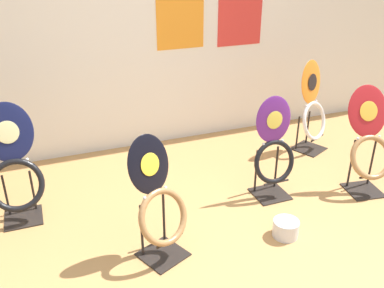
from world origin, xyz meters
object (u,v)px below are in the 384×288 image
paint_can (286,228)px  toilet_seat_display_navy_moon (15,173)px  toilet_seat_display_jazz_black (159,205)px  toilet_seat_display_purple_note (274,150)px  toilet_seat_display_orange_sun (312,109)px  toilet_seat_display_crimson_swirl (369,144)px

paint_can → toilet_seat_display_navy_moon: bearing=152.3°
toilet_seat_display_jazz_black → toilet_seat_display_purple_note: bearing=19.9°
toilet_seat_display_navy_moon → toilet_seat_display_orange_sun: toilet_seat_display_orange_sun is taller
toilet_seat_display_purple_note → toilet_seat_display_crimson_swirl: (0.78, -0.20, 0.01)m
paint_can → toilet_seat_display_jazz_black: bearing=171.4°
toilet_seat_display_purple_note → toilet_seat_display_crimson_swirl: size_ratio=0.97×
toilet_seat_display_purple_note → paint_can: 0.66m
toilet_seat_display_orange_sun → toilet_seat_display_crimson_swirl: 0.82m
toilet_seat_display_crimson_swirl → toilet_seat_display_purple_note: bearing=165.3°
toilet_seat_display_purple_note → toilet_seat_display_navy_moon: 2.00m
toilet_seat_display_purple_note → toilet_seat_display_orange_sun: bearing=37.5°
toilet_seat_display_purple_note → toilet_seat_display_navy_moon: (-1.96, 0.40, -0.03)m
toilet_seat_display_purple_note → toilet_seat_display_orange_sun: toilet_seat_display_orange_sun is taller
toilet_seat_display_purple_note → toilet_seat_display_jazz_black: size_ratio=1.00×
toilet_seat_display_jazz_black → paint_can: toilet_seat_display_jazz_black is taller
toilet_seat_display_navy_moon → toilet_seat_display_orange_sun: size_ratio=0.98×
toilet_seat_display_jazz_black → toilet_seat_display_crimson_swirl: (1.87, 0.19, 0.03)m
toilet_seat_display_purple_note → toilet_seat_display_navy_moon: toilet_seat_display_navy_moon is taller
paint_can → toilet_seat_display_orange_sun: bearing=49.3°
toilet_seat_display_orange_sun → toilet_seat_display_crimson_swirl: (-0.03, -0.82, -0.01)m
paint_can → toilet_seat_display_purple_note: bearing=71.2°
toilet_seat_display_orange_sun → paint_can: bearing=-130.7°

